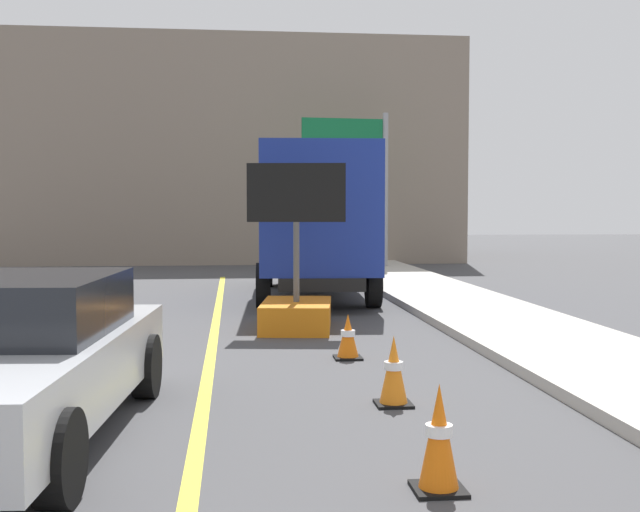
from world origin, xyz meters
name	(u,v)px	position (x,y,z in m)	size (l,w,h in m)	color
arrow_board_trailer	(296,300)	(1.33, 13.82, 0.48)	(1.60, 1.93, 2.70)	orange
box_truck	(314,218)	(2.09, 18.46, 1.77)	(2.77, 6.90, 3.24)	black
pickup_car	(11,358)	(-1.57, 7.87, 0.70)	(2.23, 4.76, 1.38)	silver
highway_guide_sign	(361,163)	(4.35, 25.95, 3.42)	(2.78, 0.36, 5.00)	gray
far_building_block	(235,157)	(0.38, 33.53, 4.05)	(16.62, 9.32, 8.09)	gray
traffic_cone_mid_lane	(439,438)	(1.72, 6.25, 0.37)	(0.36, 0.36, 0.76)	black
traffic_cone_far_lane	(394,371)	(1.89, 8.67, 0.35)	(0.36, 0.36, 0.70)	black
traffic_cone_curbside	(348,337)	(1.79, 11.18, 0.29)	(0.36, 0.36, 0.59)	black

